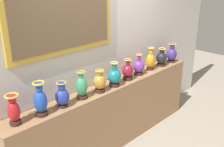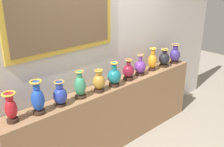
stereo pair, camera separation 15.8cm
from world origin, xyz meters
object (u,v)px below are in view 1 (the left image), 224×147
object	(u,v)px
vase_sapphire	(40,101)
vase_burgundy	(128,71)
vase_cobalt	(62,96)
vase_indigo	(172,54)
vase_crimson	(14,110)
vase_violet	(139,66)
vase_jade	(82,87)
vase_onyx	(161,58)
vase_amber	(150,60)
vase_teal	(114,76)
vase_ochre	(100,82)

from	to	relation	value
vase_sapphire	vase_burgundy	bearing A→B (deg)	0.28
vase_cobalt	vase_indigo	world-z (taller)	vase_indigo
vase_cobalt	vase_crimson	bearing A→B (deg)	176.77
vase_violet	vase_indigo	world-z (taller)	vase_indigo
vase_jade	vase_onyx	distance (m)	1.71
vase_sapphire	vase_cobalt	xyz separation A→B (m)	(0.28, -0.00, -0.04)
vase_amber	vase_jade	bearing A→B (deg)	-179.32
vase_amber	vase_indigo	bearing A→B (deg)	-2.83
vase_burgundy	vase_sapphire	bearing A→B (deg)	-179.72
vase_cobalt	vase_violet	distance (m)	1.43
vase_cobalt	vase_teal	world-z (taller)	vase_teal
vase_teal	vase_amber	world-z (taller)	vase_amber
vase_jade	vase_ochre	world-z (taller)	vase_jade
vase_cobalt	vase_teal	xyz separation A→B (m)	(0.85, -0.01, 0.01)
vase_sapphire	vase_onyx	distance (m)	2.28
vase_jade	vase_violet	xyz separation A→B (m)	(1.13, 0.01, -0.02)
vase_burgundy	vase_jade	bearing A→B (deg)	179.79
vase_jade	vase_teal	distance (m)	0.55
vase_sapphire	vase_amber	bearing A→B (deg)	0.78
vase_teal	vase_amber	distance (m)	0.87
vase_onyx	vase_burgundy	bearing A→B (deg)	-179.96
vase_ochre	vase_amber	bearing A→B (deg)	2.11
vase_sapphire	vase_burgundy	world-z (taller)	vase_sapphire
vase_sapphire	vase_ochre	distance (m)	0.86
vase_cobalt	vase_indigo	distance (m)	2.30
vase_burgundy	vase_indigo	xyz separation A→B (m)	(1.14, -0.01, 0.01)
vase_onyx	vase_indigo	size ratio (longest dim) A/B	0.92
vase_cobalt	vase_onyx	size ratio (longest dim) A/B	1.01
vase_jade	vase_teal	bearing A→B (deg)	-2.71
vase_burgundy	vase_cobalt	bearing A→B (deg)	-179.41
vase_jade	vase_ochre	distance (m)	0.28
vase_onyx	vase_indigo	xyz separation A→B (m)	(0.29, -0.01, 0.01)
vase_ochre	vase_burgundy	bearing A→B (deg)	2.21
vase_ochre	vase_teal	xyz separation A→B (m)	(0.27, -0.00, 0.00)
vase_burgundy	vase_amber	xyz separation A→B (m)	(0.57, 0.02, 0.03)
vase_sapphire	vase_violet	world-z (taller)	vase_sapphire
vase_sapphire	vase_onyx	bearing A→B (deg)	0.19
vase_crimson	vase_ochre	distance (m)	1.15
vase_jade	vase_indigo	distance (m)	2.00
vase_crimson	vase_onyx	bearing A→B (deg)	-0.44
vase_ochre	vase_violet	size ratio (longest dim) A/B	0.94
vase_sapphire	vase_onyx	size ratio (longest dim) A/B	1.28
vase_jade	vase_burgundy	distance (m)	0.86
vase_sapphire	vase_onyx	xyz separation A→B (m)	(2.28, 0.01, -0.04)
vase_violet	vase_indigo	size ratio (longest dim) A/B	0.97
vase_burgundy	vase_amber	world-z (taller)	vase_amber
vase_cobalt	vase_onyx	world-z (taller)	vase_cobalt
vase_sapphire	vase_indigo	bearing A→B (deg)	-0.03
vase_ochre	vase_onyx	bearing A→B (deg)	0.92
vase_sapphire	vase_teal	size ratio (longest dim) A/B	1.14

